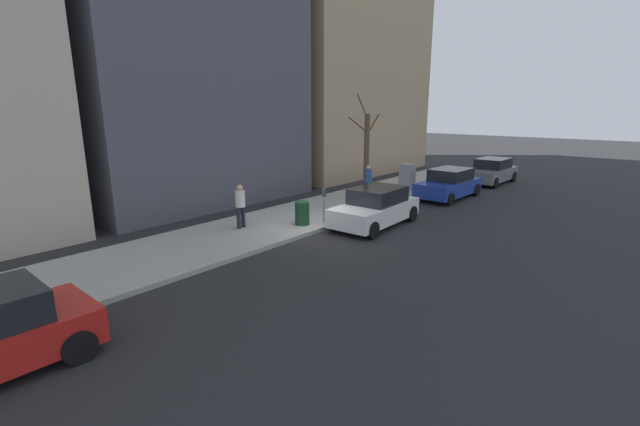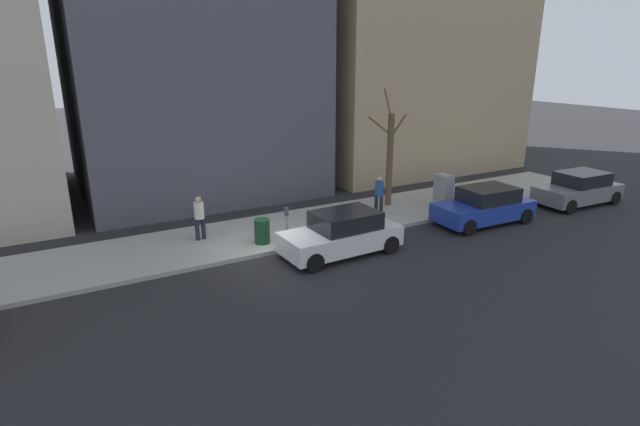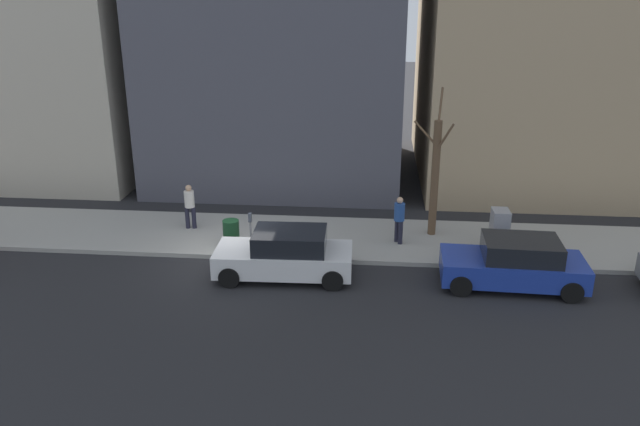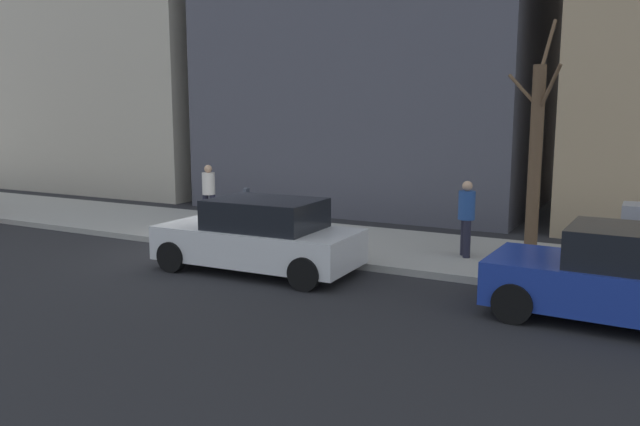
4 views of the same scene
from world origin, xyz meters
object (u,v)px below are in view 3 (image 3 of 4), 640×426
at_px(pedestrian_near_meter, 399,217).
at_px(bare_tree, 435,175).
at_px(parking_meter, 251,228).
at_px(utility_box, 499,231).
at_px(trash_bin, 231,233).
at_px(pedestrian_midblock, 190,204).
at_px(parked_car_blue, 514,264).
at_px(parked_car_white, 285,255).

bearing_deg(pedestrian_near_meter, bare_tree, -80.96).
bearing_deg(parking_meter, utility_box, -84.12).
height_order(trash_bin, pedestrian_near_meter, pedestrian_near_meter).
xyz_separation_m(parking_meter, pedestrian_near_meter, (1.21, -4.93, 0.11)).
bearing_deg(trash_bin, parking_meter, -120.16).
relative_size(utility_box, pedestrian_midblock, 0.86).
distance_m(parking_meter, trash_bin, 0.97).
distance_m(parking_meter, bare_tree, 6.65).
bearing_deg(utility_box, parked_car_blue, -178.93).
bearing_deg(parked_car_blue, parked_car_white, 91.79).
height_order(parked_car_white, parking_meter, parked_car_white).
xyz_separation_m(parked_car_blue, parking_meter, (1.55, 8.30, 0.24)).
bearing_deg(parked_car_white, pedestrian_midblock, 47.80).
bearing_deg(parked_car_blue, pedestrian_near_meter, 52.68).
bearing_deg(trash_bin, parked_car_blue, -102.44).
distance_m(utility_box, pedestrian_near_meter, 3.35).
height_order(parking_meter, bare_tree, bare_tree).
bearing_deg(bare_tree, pedestrian_near_meter, 128.37).
bearing_deg(parking_meter, parked_car_white, -137.54).
height_order(utility_box, bare_tree, bare_tree).
height_order(parked_car_blue, parked_car_white, same).
height_order(parked_car_white, utility_box, utility_box).
distance_m(parked_car_white, utility_box, 7.26).
distance_m(bare_tree, pedestrian_near_meter, 1.99).
relative_size(parked_car_blue, pedestrian_near_meter, 2.57).
xyz_separation_m(parked_car_blue, pedestrian_near_meter, (2.76, 3.36, 0.35)).
relative_size(bare_tree, trash_bin, 5.71).
bearing_deg(parked_car_white, parking_meter, 40.67).
bearing_deg(parked_car_blue, utility_box, 3.11).
xyz_separation_m(bare_tree, pedestrian_midblock, (-0.27, 8.77, -1.26)).
xyz_separation_m(parking_meter, pedestrian_midblock, (1.90, 2.62, 0.11)).
bearing_deg(pedestrian_near_meter, trash_bin, 68.22).
xyz_separation_m(parked_car_white, bare_tree, (3.68, -4.75, 1.61)).
distance_m(parked_car_blue, pedestrian_midblock, 11.46).
xyz_separation_m(utility_box, pedestrian_near_meter, (0.36, 3.32, 0.24)).
bearing_deg(parking_meter, parked_car_blue, -100.59).
distance_m(parking_meter, pedestrian_near_meter, 5.08).
bearing_deg(pedestrian_midblock, bare_tree, -2.91).
bearing_deg(utility_box, bare_tree, 58.08).
xyz_separation_m(utility_box, pedestrian_midblock, (1.05, 10.88, 0.24)).
height_order(parking_meter, pedestrian_near_meter, pedestrian_near_meter).
bearing_deg(pedestrian_midblock, parked_car_blue, -22.18).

